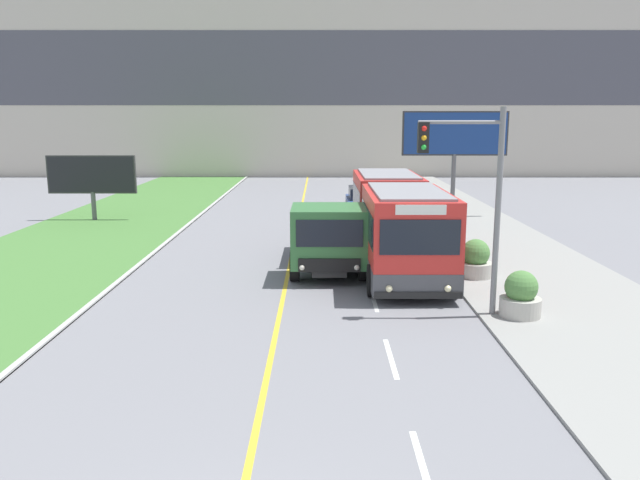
% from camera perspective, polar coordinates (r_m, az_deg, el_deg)
% --- Properties ---
extents(apartment_block_background, '(80.00, 8.04, 18.47)m').
position_cam_1_polar(apartment_block_background, '(61.53, -1.00, 14.73)').
color(apartment_block_background, beige).
rests_on(apartment_block_background, ground_plane).
extents(city_bus, '(2.75, 11.60, 3.12)m').
position_cam_1_polar(city_bus, '(23.51, 7.00, 1.72)').
color(city_bus, red).
rests_on(city_bus, ground_plane).
extents(dump_truck, '(2.60, 6.63, 2.48)m').
position_cam_1_polar(dump_truck, '(21.81, 0.87, 0.17)').
color(dump_truck, black).
rests_on(dump_truck, ground_plane).
extents(car_distant, '(1.80, 4.30, 1.45)m').
position_cam_1_polar(car_distant, '(36.15, 4.00, 3.64)').
color(car_distant, '#2D4784').
rests_on(car_distant, ground_plane).
extents(traffic_light_mast, '(2.28, 0.32, 5.68)m').
position_cam_1_polar(traffic_light_mast, '(17.08, 14.01, 4.84)').
color(traffic_light_mast, slate).
rests_on(traffic_light_mast, ground_plane).
extents(billboard_large, '(5.66, 0.24, 5.73)m').
position_cam_1_polar(billboard_large, '(34.63, 12.32, 9.20)').
color(billboard_large, '#59595B').
rests_on(billboard_large, ground_plane).
extents(billboard_small, '(4.65, 0.24, 3.45)m').
position_cam_1_polar(billboard_small, '(35.13, -20.07, 5.54)').
color(billboard_small, '#59595B').
rests_on(billboard_small, ground_plane).
extents(planter_round_near, '(1.11, 1.11, 1.26)m').
position_cam_1_polar(planter_round_near, '(17.84, 17.96, -4.93)').
color(planter_round_near, '#B7B2A8').
rests_on(planter_round_near, sidewalk_right).
extents(planter_round_second, '(1.18, 1.18, 1.29)m').
position_cam_1_polar(planter_round_second, '(21.79, 14.10, -1.82)').
color(planter_round_second, '#B7B2A8').
rests_on(planter_round_second, sidewalk_right).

